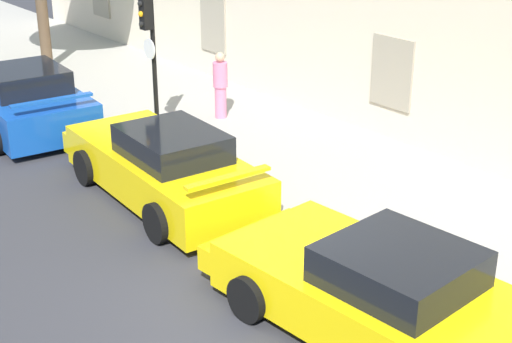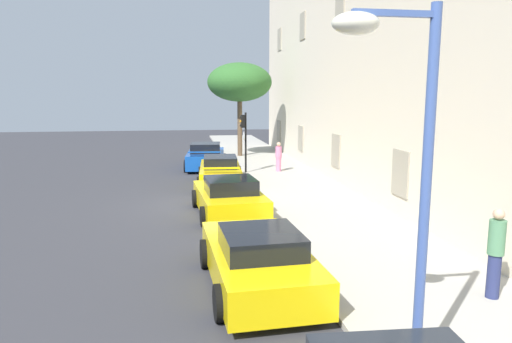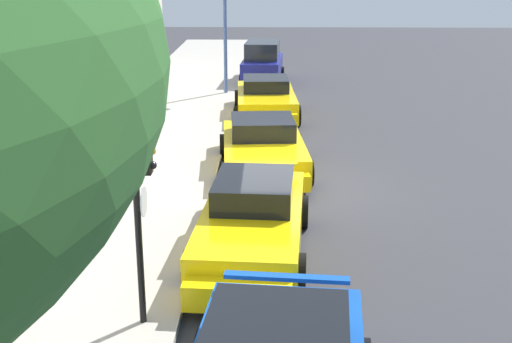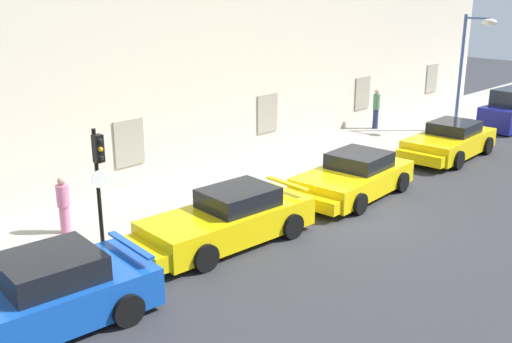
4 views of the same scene
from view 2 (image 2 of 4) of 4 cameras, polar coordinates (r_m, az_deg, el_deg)
The scene contains 12 objects.
ground_plane at distance 17.53m, azimuth -6.35°, elevation -4.19°, with size 80.00×80.00×0.00m, color #333338.
sidewalk at distance 18.16m, azimuth 6.64°, elevation -3.50°, with size 60.00×4.29×0.14m, color #A8A399.
building_facade at distance 19.42m, azimuth 19.00°, elevation 17.55°, with size 40.09×4.17×14.01m.
sportscar_red_lead at distance 26.69m, azimuth -6.19°, elevation 1.82°, with size 5.10×2.57×1.47m.
sportscar_yellow_flank at distance 21.38m, azimuth -4.45°, elevation -0.04°, with size 5.15×2.27×1.41m.
sportscar_white_middle at distance 16.18m, azimuth -3.45°, elevation -3.16°, with size 4.77×2.51×1.34m.
sportscar_tail_end at distance 10.18m, azimuth 0.01°, elevation -10.58°, with size 4.87×2.36×1.34m.
tree_near_kerb at distance 30.75m, azimuth -2.04°, elevation 10.93°, with size 4.22×4.22×6.11m.
traffic_light at distance 23.90m, azimuth -1.49°, elevation 4.93°, with size 0.44×0.36×3.11m.
street_lamp at distance 6.19m, azimuth 17.02°, elevation 5.52°, with size 0.44×1.42×5.08m.
pedestrian_admiring at distance 24.38m, azimuth 2.81°, elevation 1.87°, with size 0.48×0.48×1.55m.
pedestrian_strolling at distance 10.21m, azimuth 27.50°, elevation -8.79°, with size 0.37×0.37×1.80m.
Camera 2 is at (17.04, -0.76, 4.05)m, focal length 32.37 mm.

